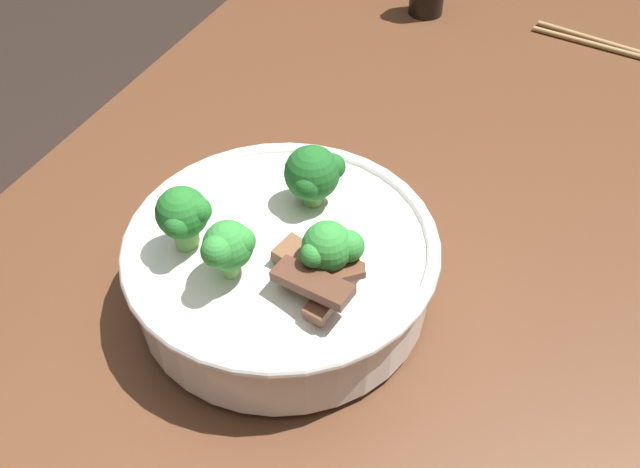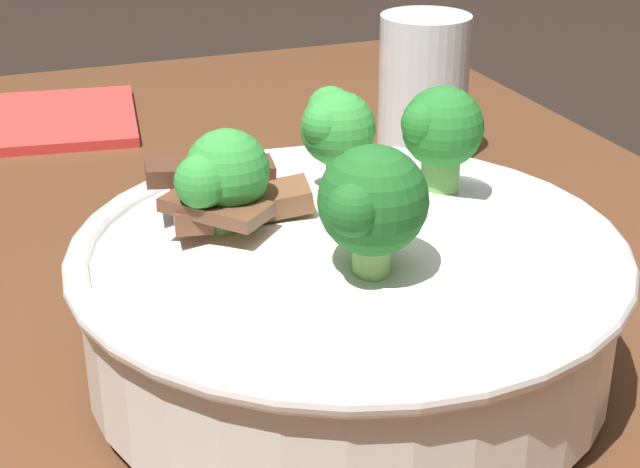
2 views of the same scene
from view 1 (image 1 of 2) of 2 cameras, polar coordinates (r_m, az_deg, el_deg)
The scene contains 3 objects.
dining_table at distance 0.71m, azimuth 4.39°, elevation -8.23°, with size 1.34×0.78×0.76m.
rice_bowl at distance 0.57m, azimuth -3.18°, elevation -2.03°, with size 0.26×0.26×0.13m.
chopsticks_pair at distance 1.01m, azimuth 22.69°, elevation 14.08°, with size 0.05×0.20×0.01m.
Camera 1 is at (0.41, 0.13, 1.23)m, focal length 38.87 mm.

